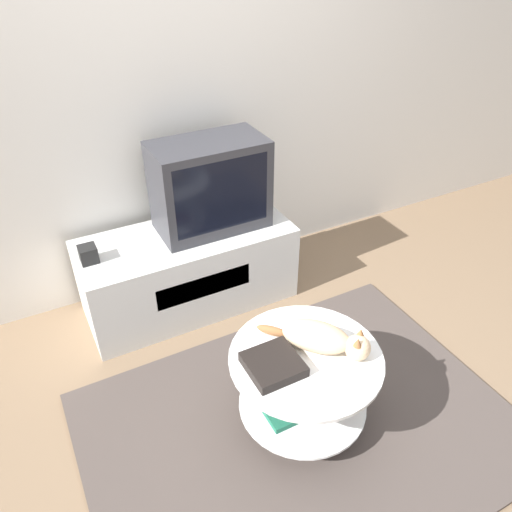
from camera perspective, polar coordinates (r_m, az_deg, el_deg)
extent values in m
plane|color=#7F664C|center=(2.50, 5.16, -19.01)|extent=(12.00, 12.00, 0.00)
cube|color=silver|center=(2.88, -9.83, 20.05)|extent=(8.00, 0.05, 2.60)
cube|color=#4C423D|center=(2.49, 5.18, -18.88)|extent=(1.95, 1.43, 0.02)
cube|color=silver|center=(3.01, -7.74, -1.56)|extent=(1.23, 0.51, 0.48)
cube|color=silver|center=(2.79, -5.94, -3.49)|extent=(0.55, 0.01, 0.14)
cube|color=#333338|center=(2.83, -5.28, 8.02)|extent=(0.63, 0.34, 0.52)
cube|color=black|center=(2.68, -3.88, 6.85)|extent=(0.54, 0.01, 0.40)
cube|color=black|center=(2.75, -18.61, 0.20)|extent=(0.09, 0.09, 0.09)
cylinder|color=#B2B2B7|center=(2.50, 5.15, -18.03)|extent=(0.28, 0.28, 0.01)
cylinder|color=#B7B7BC|center=(2.35, 5.41, -15.10)|extent=(0.04, 0.04, 0.41)
cylinder|color=white|center=(2.41, 5.30, -16.33)|extent=(0.59, 0.59, 0.01)
cylinder|color=white|center=(2.19, 5.72, -11.49)|extent=(0.67, 0.67, 0.02)
cube|color=#1E664C|center=(2.35, 3.95, -17.17)|extent=(0.23, 0.14, 0.03)
cube|color=maroon|center=(2.44, 5.70, -14.76)|extent=(0.16, 0.13, 0.02)
cube|color=black|center=(2.11, 1.99, -12.27)|extent=(0.22, 0.22, 0.05)
ellipsoid|color=beige|center=(2.18, 6.87, -9.10)|extent=(0.32, 0.33, 0.12)
sphere|color=beige|center=(2.17, 11.54, -10.22)|extent=(0.11, 0.11, 0.11)
cone|color=#996038|center=(2.15, 11.87, -8.57)|extent=(0.04, 0.04, 0.04)
cone|color=#996038|center=(2.11, 11.56, -9.65)|extent=(0.04, 0.04, 0.04)
ellipsoid|color=#996038|center=(2.24, 1.86, -8.53)|extent=(0.13, 0.13, 0.04)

